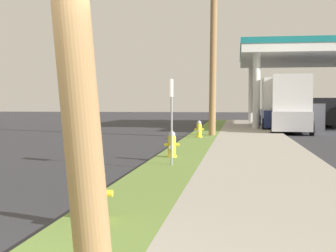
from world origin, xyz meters
name	(u,v)px	position (x,y,z in m)	size (l,w,h in m)	color
fire_hydrant_nearest	(97,195)	(0.50, 3.01, 0.45)	(0.42, 0.38, 0.74)	yellow
fire_hydrant_second	(172,146)	(0.50, 10.38, 0.45)	(0.42, 0.38, 0.74)	yellow
fire_hydrant_third	(199,130)	(0.65, 18.30, 0.45)	(0.42, 0.37, 0.74)	yellow
utility_pole_midground	(213,42)	(1.19, 19.74, 4.51)	(1.03, 1.12, 8.60)	#937047
street_sign_post	(172,104)	(0.72, 8.71, 1.63)	(0.05, 0.36, 2.12)	gray
car_white_by_near_pump	(325,115)	(8.95, 35.06, 0.72)	(2.20, 4.61, 1.57)	white
truck_silver_at_forecourt	(292,106)	(5.32, 24.43, 1.49)	(2.69, 6.56, 3.11)	#BCBCC1
truck_black_on_apron	(320,113)	(7.96, 31.46, 0.91)	(2.18, 5.42, 1.97)	black
truck_navy_at_far_bay	(278,105)	(4.85, 27.77, 1.49)	(2.21, 6.43, 3.11)	navy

